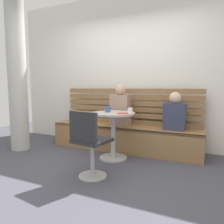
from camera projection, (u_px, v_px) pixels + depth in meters
ground at (90, 174)px, 2.83m from camera, size 8.00×8.00×0.00m
back_wall at (133, 71)px, 4.14m from camera, size 5.20×0.10×2.90m
concrete_pillar at (17, 72)px, 3.80m from camera, size 0.32×0.32×2.80m
booth_bench at (124, 138)px, 3.88m from camera, size 2.70×0.52×0.44m
booth_backrest at (129, 106)px, 4.04m from camera, size 2.65×0.04×0.67m
cafe_table at (113, 126)px, 3.38m from camera, size 0.68×0.68×0.74m
white_chair at (89, 142)px, 2.64m from camera, size 0.46×0.46×0.85m
person_adult at (120, 108)px, 3.85m from camera, size 0.34×0.22×0.74m
person_child_left at (175, 113)px, 3.48m from camera, size 0.34×0.22×0.62m
cup_ceramic_white at (130, 110)px, 3.37m from camera, size 0.08×0.08×0.07m
cup_mug_blue at (108, 109)px, 3.39m from camera, size 0.08×0.08×0.09m
plate_small at (123, 113)px, 3.21m from camera, size 0.17×0.17×0.01m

